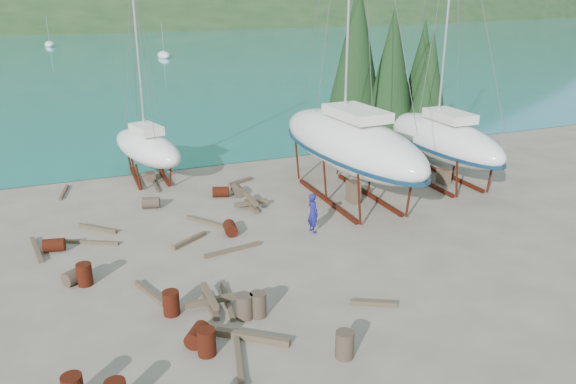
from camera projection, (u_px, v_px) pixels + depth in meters
name	position (u px, v px, depth m)	size (l,w,h in m)	color
ground	(276.00, 270.00, 22.68)	(600.00, 600.00, 0.00)	#5F554B
bay_water	(64.00, 13.00, 297.55)	(700.00, 700.00, 0.00)	teal
far_hill	(64.00, 13.00, 301.92)	(800.00, 360.00, 110.00)	#1B3219
far_house_center	(7.00, 17.00, 180.42)	(6.60, 5.60, 5.60)	beige
far_house_right	(163.00, 15.00, 198.11)	(6.60, 5.60, 5.60)	beige
cypress_near_right	(392.00, 72.00, 35.63)	(3.60, 3.60, 10.00)	black
cypress_mid_right	(429.00, 89.00, 34.71)	(3.06, 3.06, 8.50)	black
cypress_back_left	(356.00, 56.00, 36.55)	(4.14, 4.14, 11.50)	black
cypress_far_right	(422.00, 77.00, 37.76)	(3.24, 3.24, 9.00)	black
moored_boat_mid	(164.00, 55.00, 95.90)	(2.00, 5.00, 6.05)	silver
moored_boat_far	(50.00, 44.00, 115.71)	(2.00, 5.00, 6.05)	silver
large_sailboat_near	(350.00, 142.00, 29.47)	(4.45, 12.69, 19.65)	silver
large_sailboat_far	(442.00, 138.00, 32.51)	(2.96, 10.14, 16.03)	silver
small_sailboat_shore	(147.00, 147.00, 33.22)	(4.25, 7.74, 11.82)	silver
worker	(313.00, 213.00, 26.00)	(0.69, 0.46, 1.90)	navy
drum_2	(54.00, 245.00, 24.25)	(0.58, 0.58, 0.88)	#531A0E
drum_4	(221.00, 192.00, 30.70)	(0.58, 0.58, 0.88)	#531A0E
drum_5	(258.00, 305.00, 19.35)	(0.58, 0.58, 0.88)	#2D2823
drum_6	(230.00, 228.00, 25.97)	(0.58, 0.58, 0.88)	#531A0E
drum_8	(85.00, 274.00, 21.42)	(0.58, 0.58, 0.88)	#531A0E
drum_9	(151.00, 203.00, 29.14)	(0.58, 0.58, 0.88)	#2D2823
drum_10	(207.00, 342.00, 17.28)	(0.58, 0.58, 0.88)	#531A0E
drum_11	(238.00, 190.00, 30.94)	(0.58, 0.58, 0.88)	#2D2823
drum_12	(197.00, 335.00, 17.89)	(0.58, 0.58, 0.88)	#531A0E
drum_14	(171.00, 303.00, 19.45)	(0.58, 0.58, 0.88)	#531A0E
drum_15	(75.00, 276.00, 21.62)	(0.58, 0.58, 0.88)	#2D2823
drum_16	(245.00, 307.00, 19.21)	(0.58, 0.58, 0.88)	#2D2823
drum_17	(345.00, 345.00, 17.15)	(0.58, 0.58, 0.88)	#2D2823
timber_0	(64.00, 192.00, 31.29)	(0.14, 2.35, 0.14)	brown
timber_2	(36.00, 249.00, 24.31)	(0.19, 2.61, 0.19)	brown
timber_3	(227.00, 301.00, 20.28)	(0.15, 2.57, 0.15)	brown
timber_5	(238.00, 355.00, 17.24)	(0.16, 2.69, 0.16)	brown
timber_6	(240.00, 181.00, 32.99)	(0.19, 1.71, 0.19)	brown
timber_7	(374.00, 303.00, 20.10)	(0.17, 1.67, 0.17)	brown
timber_8	(190.00, 240.00, 25.19)	(0.19, 2.02, 0.19)	brown
timber_9	(155.00, 184.00, 32.56)	(0.15, 2.65, 0.15)	brown
timber_10	(207.00, 222.00, 27.19)	(0.16, 2.59, 0.16)	brown
timber_11	(233.00, 250.00, 24.32)	(0.15, 2.67, 0.15)	brown
timber_12	(150.00, 293.00, 20.80)	(0.17, 2.14, 0.17)	brown
timber_15	(87.00, 242.00, 25.05)	(0.15, 2.94, 0.15)	brown
timber_16	(249.00, 337.00, 18.12)	(0.23, 2.75, 0.23)	brown
timber_17	(98.00, 228.00, 26.48)	(0.16, 2.18, 0.16)	brown
timber_pile_fore	(210.00, 301.00, 19.85)	(1.80, 1.80, 0.60)	brown
timber_pile_aft	(251.00, 203.00, 29.08)	(1.80, 1.80, 0.60)	brown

